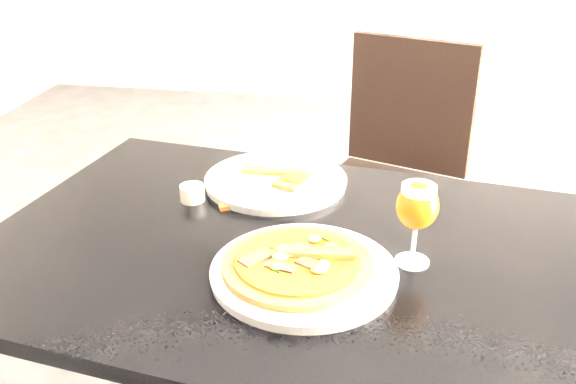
% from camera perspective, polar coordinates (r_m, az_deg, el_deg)
% --- Properties ---
extents(dining_table, '(1.30, 0.97, 0.75)m').
position_cam_1_polar(dining_table, '(1.26, 1.09, -8.35)').
color(dining_table, black).
rests_on(dining_table, ground).
extents(chair_far, '(0.55, 0.55, 0.93)m').
position_cam_1_polar(chair_far, '(2.09, 9.29, 1.44)').
color(chair_far, black).
rests_on(chair_far, ground).
extents(plate_main, '(0.43, 0.43, 0.02)m').
position_cam_1_polar(plate_main, '(1.11, 1.43, -7.18)').
color(plate_main, silver).
rests_on(plate_main, dining_table).
extents(pizza, '(0.26, 0.26, 0.03)m').
position_cam_1_polar(pizza, '(1.11, 0.92, -6.35)').
color(pizza, '#905B22').
rests_on(pizza, plate_main).
extents(plate_second, '(0.35, 0.35, 0.02)m').
position_cam_1_polar(plate_second, '(1.45, -1.09, 1.01)').
color(plate_second, silver).
rests_on(plate_second, dining_table).
extents(crust_scraps, '(0.17, 0.11, 0.01)m').
position_cam_1_polar(crust_scraps, '(1.43, -0.18, 1.38)').
color(crust_scraps, '#905B22').
rests_on(crust_scraps, plate_second).
extents(loose_crust, '(0.11, 0.07, 0.01)m').
position_cam_1_polar(loose_crust, '(1.35, -3.87, -1.05)').
color(loose_crust, '#905B22').
rests_on(loose_crust, dining_table).
extents(sauce_cup, '(0.05, 0.05, 0.04)m').
position_cam_1_polar(sauce_cup, '(1.38, -8.51, -0.03)').
color(sauce_cup, beige).
rests_on(sauce_cup, dining_table).
extents(beer_glass, '(0.07, 0.07, 0.16)m').
position_cam_1_polar(beer_glass, '(1.12, 11.43, -1.28)').
color(beer_glass, '#B2B7BB').
rests_on(beer_glass, dining_table).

